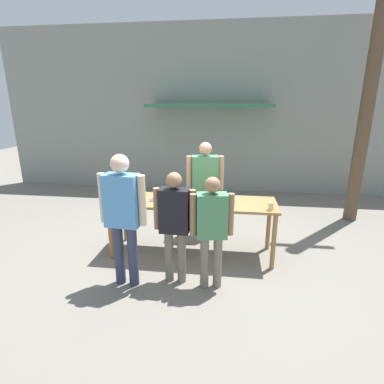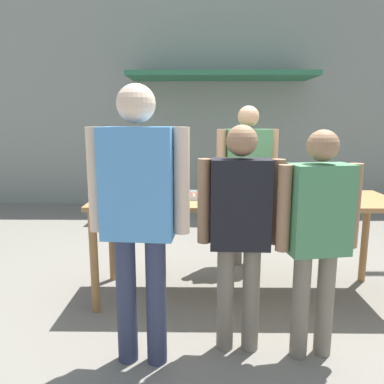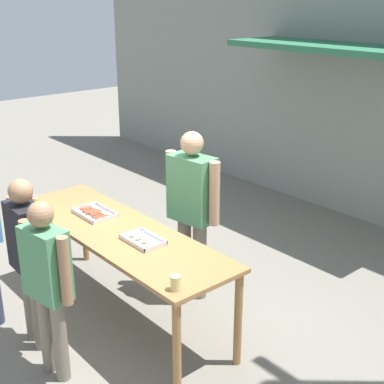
# 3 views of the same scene
# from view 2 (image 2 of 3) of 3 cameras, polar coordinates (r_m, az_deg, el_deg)

# --- Properties ---
(ground_plane) EXTENTS (24.00, 24.00, 0.00)m
(ground_plane) POSITION_cam_2_polar(r_m,az_deg,el_deg) (3.72, 7.40, -15.23)
(ground_plane) COLOR slate
(building_facade_back) EXTENTS (12.00, 1.11, 4.50)m
(building_facade_back) POSITION_cam_2_polar(r_m,az_deg,el_deg) (7.34, 4.17, 15.64)
(building_facade_back) COLOR gray
(building_facade_back) RESTS_ON ground
(serving_table) EXTENTS (2.70, 0.80, 0.94)m
(serving_table) POSITION_cam_2_polar(r_m,az_deg,el_deg) (3.44, 7.74, -2.54)
(serving_table) COLOR olive
(serving_table) RESTS_ON ground
(food_tray_sausages) EXTENTS (0.43, 0.30, 0.04)m
(food_tray_sausages) POSITION_cam_2_polar(r_m,az_deg,el_deg) (3.41, 0.04, -0.59)
(food_tray_sausages) COLOR silver
(food_tray_sausages) RESTS_ON serving_table
(food_tray_buns) EXTENTS (0.40, 0.25, 0.05)m
(food_tray_buns) POSITION_cam_2_polar(r_m,az_deg,el_deg) (3.50, 13.86, -0.53)
(food_tray_buns) COLOR silver
(food_tray_buns) RESTS_ON serving_table
(condiment_jar_mustard) EXTENTS (0.06, 0.06, 0.07)m
(condiment_jar_mustard) POSITION_cam_2_polar(r_m,az_deg,el_deg) (3.20, -13.80, -1.30)
(condiment_jar_mustard) COLOR #B22319
(condiment_jar_mustard) RESTS_ON serving_table
(condiment_jar_ketchup) EXTENTS (0.06, 0.06, 0.07)m
(condiment_jar_ketchup) POSITION_cam_2_polar(r_m,az_deg,el_deg) (3.17, -12.34, -1.34)
(condiment_jar_ketchup) COLOR gold
(condiment_jar_ketchup) RESTS_ON serving_table
(person_server_behind_table) EXTENTS (0.68, 0.32, 1.79)m
(person_server_behind_table) POSITION_cam_2_polar(r_m,az_deg,el_deg) (4.20, 8.36, 2.89)
(person_server_behind_table) COLOR #756B5B
(person_server_behind_table) RESTS_ON ground
(person_customer_holding_hotdog) EXTENTS (0.65, 0.28, 1.85)m
(person_customer_holding_hotdog) POSITION_cam_2_polar(r_m,az_deg,el_deg) (2.41, -8.12, -1.85)
(person_customer_holding_hotdog) COLOR #333851
(person_customer_holding_hotdog) RESTS_ON ground
(person_customer_with_cup) EXTENTS (0.57, 0.28, 1.57)m
(person_customer_with_cup) POSITION_cam_2_polar(r_m,az_deg,el_deg) (2.62, 18.61, -5.05)
(person_customer_with_cup) COLOR #756B5B
(person_customer_with_cup) RESTS_ON ground
(person_customer_waiting_in_line) EXTENTS (0.58, 0.24, 1.60)m
(person_customer_waiting_in_line) POSITION_cam_2_polar(r_m,az_deg,el_deg) (2.58, 7.31, -4.42)
(person_customer_waiting_in_line) COLOR #756B5B
(person_customer_waiting_in_line) RESTS_ON ground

